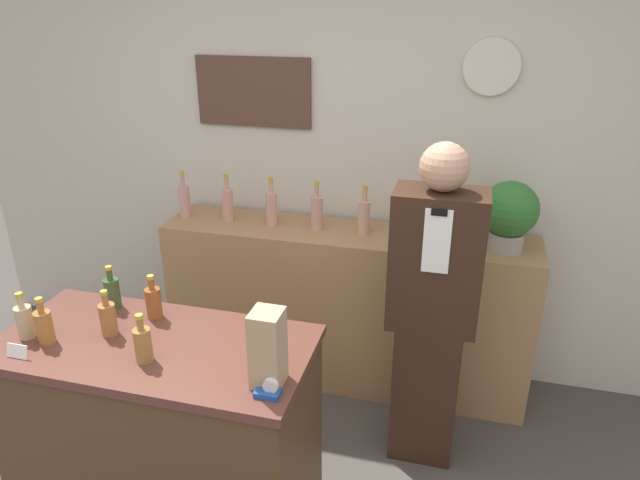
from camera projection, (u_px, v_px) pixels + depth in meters
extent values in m
cube|color=beige|center=(343.00, 162.00, 3.47)|extent=(5.20, 0.06, 2.70)
cube|color=#4F3328|center=(253.00, 92.00, 3.40)|extent=(0.71, 0.02, 0.41)
cylinder|color=beige|center=(492.00, 67.00, 3.01)|extent=(0.30, 0.03, 0.30)
cube|color=#9E754C|center=(345.00, 307.00, 3.53)|extent=(2.21, 0.44, 1.01)
cube|color=#4C331E|center=(166.00, 439.00, 2.53)|extent=(1.27, 0.59, 0.93)
cube|color=#562F26|center=(154.00, 347.00, 2.34)|extent=(1.30, 0.62, 0.04)
cylinder|color=#9E6B38|center=(28.00, 478.00, 2.50)|extent=(0.07, 0.07, 0.26)
cube|color=#331E14|center=(425.00, 388.00, 2.97)|extent=(0.33, 0.26, 0.79)
cube|color=#331E14|center=(436.00, 260.00, 2.68)|extent=(0.43, 0.26, 0.69)
cube|color=white|center=(437.00, 242.00, 2.50)|extent=(0.12, 0.01, 0.30)
cube|color=black|center=(439.00, 213.00, 2.45)|extent=(0.07, 0.01, 0.03)
sphere|color=tan|center=(444.00, 167.00, 2.50)|extent=(0.22, 0.22, 0.22)
cylinder|color=#9E998E|center=(505.00, 241.00, 3.08)|extent=(0.18, 0.18, 0.10)
sphere|color=#2D6B2D|center=(510.00, 209.00, 3.01)|extent=(0.30, 0.30, 0.30)
cube|color=tan|center=(268.00, 348.00, 2.03)|extent=(0.11, 0.12, 0.30)
cube|color=#1E4799|center=(268.00, 393.00, 2.01)|extent=(0.09, 0.06, 0.02)
cylinder|color=silver|center=(271.00, 386.00, 2.00)|extent=(0.06, 0.02, 0.06)
cube|color=white|center=(17.00, 351.00, 2.22)|extent=(0.09, 0.02, 0.06)
cylinder|color=tan|center=(25.00, 322.00, 2.34)|extent=(0.07, 0.07, 0.14)
cylinder|color=tan|center=(20.00, 302.00, 2.30)|extent=(0.03, 0.03, 0.05)
cylinder|color=#B29933|center=(19.00, 295.00, 2.29)|extent=(0.03, 0.03, 0.02)
cylinder|color=#A16630|center=(45.00, 327.00, 2.30)|extent=(0.07, 0.07, 0.14)
cylinder|color=#A16630|center=(40.00, 307.00, 2.27)|extent=(0.03, 0.03, 0.05)
cylinder|color=#B29933|center=(39.00, 300.00, 2.25)|extent=(0.03, 0.03, 0.02)
cylinder|color=#36502A|center=(112.00, 293.00, 2.57)|extent=(0.07, 0.07, 0.14)
cylinder|color=#36502A|center=(109.00, 275.00, 2.53)|extent=(0.03, 0.03, 0.05)
cylinder|color=#B29933|center=(108.00, 268.00, 2.52)|extent=(0.03, 0.03, 0.02)
cylinder|color=#9D6334|center=(108.00, 320.00, 2.36)|extent=(0.07, 0.07, 0.14)
cylinder|color=#9D6334|center=(105.00, 300.00, 2.32)|extent=(0.03, 0.03, 0.05)
cylinder|color=#B29933|center=(104.00, 293.00, 2.31)|extent=(0.03, 0.03, 0.02)
cylinder|color=brown|center=(154.00, 303.00, 2.49)|extent=(0.07, 0.07, 0.14)
cylinder|color=brown|center=(151.00, 284.00, 2.45)|extent=(0.03, 0.03, 0.05)
cylinder|color=#B29933|center=(150.00, 277.00, 2.44)|extent=(0.03, 0.03, 0.02)
cylinder|color=olive|center=(143.00, 345.00, 2.19)|extent=(0.07, 0.07, 0.14)
cylinder|color=olive|center=(140.00, 324.00, 2.15)|extent=(0.03, 0.03, 0.05)
cylinder|color=#B29933|center=(139.00, 317.00, 2.14)|extent=(0.03, 0.03, 0.02)
cylinder|color=tan|center=(185.00, 202.00, 3.52)|extent=(0.07, 0.07, 0.20)
cylinder|color=tan|center=(183.00, 181.00, 3.47)|extent=(0.03, 0.03, 0.07)
cylinder|color=#B29933|center=(182.00, 173.00, 3.45)|extent=(0.03, 0.03, 0.02)
cylinder|color=tan|center=(228.00, 205.00, 3.47)|extent=(0.07, 0.07, 0.20)
cylinder|color=tan|center=(226.00, 184.00, 3.41)|extent=(0.03, 0.03, 0.07)
cylinder|color=#B29933|center=(226.00, 176.00, 3.39)|extent=(0.03, 0.03, 0.02)
cylinder|color=tan|center=(272.00, 209.00, 3.40)|extent=(0.07, 0.07, 0.20)
cylinder|color=tan|center=(271.00, 187.00, 3.35)|extent=(0.03, 0.03, 0.07)
cylinder|color=#B29933|center=(271.00, 179.00, 3.33)|extent=(0.03, 0.03, 0.02)
cylinder|color=tan|center=(317.00, 213.00, 3.33)|extent=(0.07, 0.07, 0.20)
cylinder|color=tan|center=(317.00, 191.00, 3.28)|extent=(0.03, 0.03, 0.07)
cylinder|color=#B29933|center=(317.00, 183.00, 3.26)|extent=(0.03, 0.03, 0.02)
cylinder|color=tan|center=(364.00, 218.00, 3.26)|extent=(0.07, 0.07, 0.20)
cylinder|color=tan|center=(365.00, 195.00, 3.21)|extent=(0.03, 0.03, 0.07)
cylinder|color=#B29933|center=(365.00, 187.00, 3.19)|extent=(0.03, 0.03, 0.02)
cylinder|color=tan|center=(413.00, 222.00, 3.20)|extent=(0.07, 0.07, 0.20)
cylinder|color=tan|center=(415.00, 200.00, 3.14)|extent=(0.03, 0.03, 0.07)
cylinder|color=#B29933|center=(415.00, 191.00, 3.12)|extent=(0.03, 0.03, 0.02)
cylinder|color=tan|center=(465.00, 228.00, 3.12)|extent=(0.07, 0.07, 0.20)
cylinder|color=tan|center=(467.00, 204.00, 3.07)|extent=(0.03, 0.03, 0.07)
cylinder|color=#B29933|center=(468.00, 196.00, 3.05)|extent=(0.03, 0.03, 0.02)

